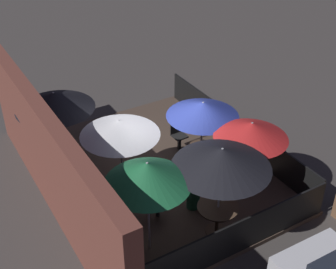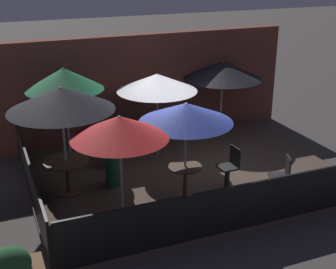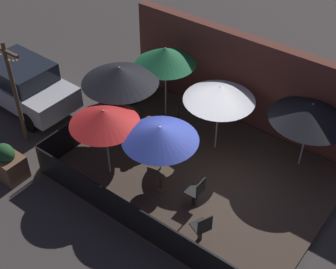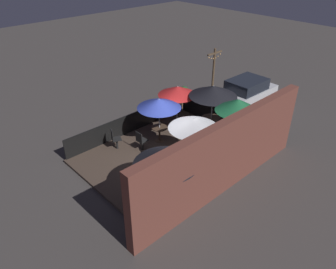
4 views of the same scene
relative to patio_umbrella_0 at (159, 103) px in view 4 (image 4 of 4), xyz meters
name	(u,v)px [view 4 (image 4 of 4)]	position (x,y,z in m)	size (l,w,h in m)	color
ground_plane	(169,156)	(0.45, 1.11, -2.03)	(60.00, 60.00, 0.00)	#423D3A
patio_deck	(169,155)	(0.45, 1.11, -1.97)	(7.19, 5.47, 0.12)	#47382D
building_wall	(225,156)	(0.45, 4.07, -0.54)	(8.79, 0.36, 2.99)	brown
fence_front	(131,123)	(0.45, -1.58, -1.44)	(6.99, 0.05, 0.95)	black
fence_side_left	(221,118)	(-3.10, 1.11, -1.44)	(0.05, 5.27, 0.95)	black
patio_umbrella_0	(159,103)	(0.00, 0.00, 0.00)	(1.96, 1.96, 2.12)	#B2B2B7
patio_umbrella_1	(213,91)	(-2.32, 1.11, 0.25)	(2.22, 2.22, 2.42)	#B2B2B7
patio_umbrella_2	(178,91)	(-1.52, -0.39, 0.03)	(1.86, 1.86, 2.17)	#B2B2B7
patio_umbrella_3	(238,105)	(-1.95, 2.74, 0.24)	(1.88, 1.88, 2.42)	#B2B2B7
patio_umbrella_4	(165,158)	(2.57, 3.19, -0.05)	(2.21, 2.21, 2.11)	#B2B2B7
patio_umbrella_5	(194,123)	(0.26, 2.31, 0.04)	(2.02, 2.02, 2.17)	#B2B2B7
dining_table_0	(159,130)	(0.00, 0.00, -1.36)	(0.72, 0.72, 0.72)	#4C3828
dining_table_1	(211,121)	(-2.32, 1.11, -1.29)	(0.98, 0.98, 0.77)	#4C3828
patio_chair_0	(115,139)	(1.89, -0.83, -1.39)	(0.53, 0.53, 0.96)	black
patio_chair_1	(210,140)	(-1.08, 2.09, -1.38)	(0.56, 0.56, 0.96)	black
patio_chair_2	(141,140)	(1.13, 0.04, -1.39)	(0.42, 0.42, 0.94)	black
patron_0	(196,130)	(-1.30, 1.10, -1.39)	(0.44, 0.44, 1.15)	#236642
planter_box	(184,97)	(-3.75, -2.13, -1.54)	(0.97, 0.68, 1.12)	brown
light_post	(213,75)	(-4.65, -0.83, -0.13)	(1.10, 0.12, 3.37)	brown
parked_car_0	(246,93)	(-6.11, 0.40, -1.19)	(3.87, 1.85, 1.62)	silver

